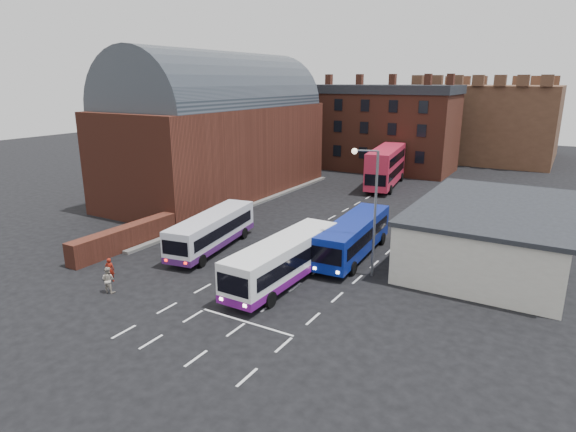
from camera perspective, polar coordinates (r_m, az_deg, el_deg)
The scene contains 13 objects.
ground at distance 32.22m, azimuth -9.16°, elevation -7.97°, with size 180.00×180.00×0.00m, color black.
railway_station at distance 55.84m, azimuth -8.12°, elevation 10.28°, with size 12.00×28.00×16.00m.
forecourt_wall at distance 40.06m, azimuth -18.73°, elevation -2.46°, with size 1.20×10.00×1.80m, color #602B1E.
cream_building at distance 38.25m, azimuth 23.02°, elevation -1.77°, with size 10.40×16.40×4.25m.
brick_terrace at distance 73.32m, azimuth 10.46°, elevation 9.80°, with size 22.00×10.00×11.00m, color brown.
castle_keep at distance 89.71m, azimuth 22.38°, elevation 10.27°, with size 22.00×22.00×12.00m, color brown.
bus_white_outbound at distance 38.09m, azimuth -8.98°, elevation -1.54°, with size 3.99×10.46×2.79m.
bus_white_inbound at distance 31.40m, azimuth -0.52°, elevation -4.98°, with size 2.85×10.82×2.94m.
bus_blue at distance 36.33m, azimuth 7.77°, elevation -2.25°, with size 3.20×10.72×2.89m.
bus_red_double at distance 60.91m, azimuth 11.51°, elevation 5.77°, with size 4.55×12.38×4.84m.
street_lamp at distance 31.97m, azimuth 9.80°, elevation 1.74°, with size 1.69×0.77×8.68m.
pedestrian_red at distance 34.04m, azimuth -20.36°, elevation -5.99°, with size 0.60×0.39×1.64m, color maroon.
pedestrian_beige at distance 32.36m, azimuth -20.54°, elevation -7.09°, with size 0.82×0.64×1.70m, color #B9AD9C.
Camera 1 is at (19.15, -22.48, 12.91)m, focal length 30.00 mm.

